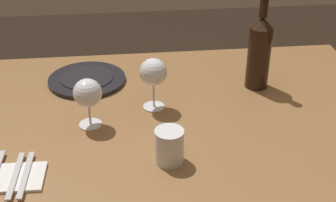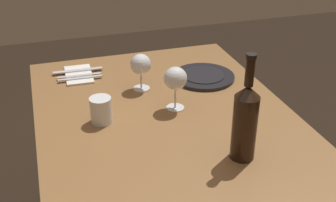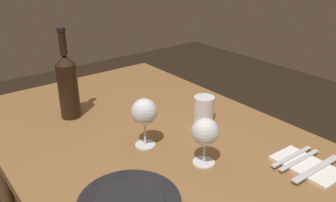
% 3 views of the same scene
% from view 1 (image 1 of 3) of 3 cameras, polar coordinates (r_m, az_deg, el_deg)
% --- Properties ---
extents(dining_table, '(1.30, 0.90, 0.74)m').
position_cam_1_polar(dining_table, '(1.48, 1.68, -4.50)').
color(dining_table, olive).
rests_on(dining_table, ground).
extents(wine_glass_left, '(0.08, 0.08, 0.15)m').
position_cam_1_polar(wine_glass_left, '(1.34, -9.62, 0.82)').
color(wine_glass_left, white).
rests_on(wine_glass_left, dining_table).
extents(wine_glass_right, '(0.08, 0.08, 0.16)m').
position_cam_1_polar(wine_glass_right, '(1.40, -1.77, 3.36)').
color(wine_glass_right, white).
rests_on(wine_glass_right, dining_table).
extents(wine_bottle, '(0.07, 0.07, 0.34)m').
position_cam_1_polar(wine_bottle, '(1.55, 10.90, 5.99)').
color(wine_bottle, black).
rests_on(wine_bottle, dining_table).
extents(water_tumbler, '(0.08, 0.08, 0.09)m').
position_cam_1_polar(water_tumbler, '(1.21, 0.15, -5.61)').
color(water_tumbler, white).
rests_on(water_tumbler, dining_table).
extents(dinner_plate, '(0.26, 0.26, 0.02)m').
position_cam_1_polar(dinner_plate, '(1.63, -9.69, 2.56)').
color(dinner_plate, black).
rests_on(dinner_plate, dining_table).
extents(folded_napkin, '(0.19, 0.12, 0.01)m').
position_cam_1_polar(folded_napkin, '(1.24, -18.94, -8.73)').
color(folded_napkin, white).
rests_on(folded_napkin, dining_table).
extents(fork_inner, '(0.02, 0.18, 0.00)m').
position_cam_1_polar(fork_inner, '(1.23, -17.84, -8.47)').
color(fork_inner, silver).
rests_on(fork_inner, folded_napkin).
extents(fork_outer, '(0.02, 0.18, 0.00)m').
position_cam_1_polar(fork_outer, '(1.23, -16.69, -8.44)').
color(fork_outer, silver).
rests_on(fork_outer, folded_napkin).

